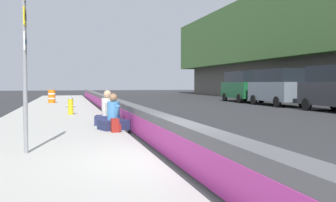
# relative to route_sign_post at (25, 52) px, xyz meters

# --- Properties ---
(ground_plane) EXTENTS (160.00, 160.00, 0.00)m
(ground_plane) POSITION_rel_route_sign_post_xyz_m (-1.35, -2.97, -2.23)
(ground_plane) COLOR #2B2B2D
(ground_plane) RESTS_ON ground
(sidewalk_strip) EXTENTS (80.00, 4.40, 0.14)m
(sidewalk_strip) POSITION_rel_route_sign_post_xyz_m (-1.35, -0.32, -2.16)
(sidewalk_strip) COLOR #A8A59E
(sidewalk_strip) RESTS_ON ground_plane
(jersey_barrier) EXTENTS (76.00, 0.45, 0.85)m
(jersey_barrier) POSITION_rel_route_sign_post_xyz_m (-1.35, -2.96, -1.81)
(jersey_barrier) COLOR #545456
(jersey_barrier) RESTS_ON ground_plane
(route_sign_post) EXTENTS (0.44, 0.09, 3.60)m
(route_sign_post) POSITION_rel_route_sign_post_xyz_m (0.00, 0.00, 0.00)
(route_sign_post) COLOR gray
(route_sign_post) RESTS_ON sidewalk_strip
(fire_hydrant) EXTENTS (0.26, 0.46, 0.88)m
(fire_hydrant) POSITION_rel_route_sign_post_xyz_m (9.95, -0.98, -1.65)
(fire_hydrant) COLOR gold
(fire_hydrant) RESTS_ON sidewalk_strip
(seated_person_foreground) EXTENTS (0.92, 0.99, 1.13)m
(seated_person_foreground) POSITION_rel_route_sign_post_xyz_m (3.64, -2.22, -1.74)
(seated_person_foreground) COLOR #23284C
(seated_person_foreground) RESTS_ON sidewalk_strip
(seated_person_middle) EXTENTS (0.86, 0.97, 1.20)m
(seated_person_middle) POSITION_rel_route_sign_post_xyz_m (5.12, -2.19, -1.72)
(seated_person_middle) COLOR #23284C
(seated_person_middle) RESTS_ON sidewalk_strip
(backpack) EXTENTS (0.32, 0.28, 0.40)m
(backpack) POSITION_rel_route_sign_post_xyz_m (3.03, -2.20, -1.90)
(backpack) COLOR maroon
(backpack) RESTS_ON sidewalk_strip
(construction_barrel) EXTENTS (0.54, 0.54, 0.95)m
(construction_barrel) POSITION_rel_route_sign_post_xyz_m (21.23, 0.26, -1.61)
(construction_barrel) COLOR orange
(construction_barrel) RESTS_ON sidewalk_strip
(parked_car_fourth) EXTENTS (5.11, 2.12, 2.56)m
(parked_car_fourth) POSITION_rel_route_sign_post_xyz_m (15.92, -15.05, -0.88)
(parked_car_fourth) COLOR slate
(parked_car_fourth) RESTS_ON ground_plane
(parked_car_midline) EXTENTS (5.17, 2.25, 2.56)m
(parked_car_midline) POSITION_rel_route_sign_post_xyz_m (21.61, -15.11, -0.88)
(parked_car_midline) COLOR #145128
(parked_car_midline) RESTS_ON ground_plane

